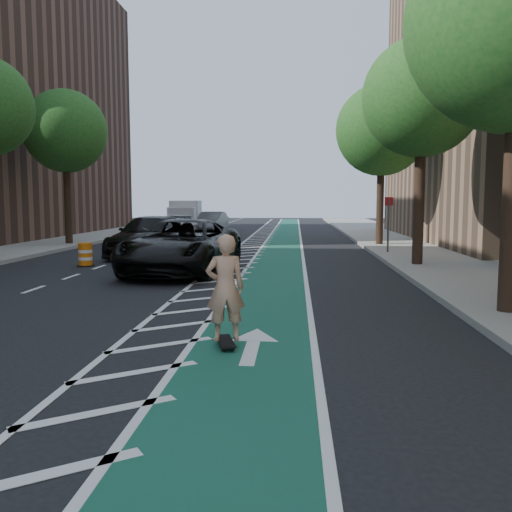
# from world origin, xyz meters

# --- Properties ---
(ground) EXTENTS (120.00, 120.00, 0.00)m
(ground) POSITION_xyz_m (0.00, 0.00, 0.00)
(ground) COLOR black
(ground) RESTS_ON ground
(bike_lane) EXTENTS (2.00, 90.00, 0.01)m
(bike_lane) POSITION_xyz_m (3.00, 10.00, 0.01)
(bike_lane) COLOR #17503E
(bike_lane) RESTS_ON ground
(buffer_strip) EXTENTS (1.40, 90.00, 0.01)m
(buffer_strip) POSITION_xyz_m (1.50, 10.00, 0.01)
(buffer_strip) COLOR silver
(buffer_strip) RESTS_ON ground
(sidewalk_right) EXTENTS (5.00, 90.00, 0.15)m
(sidewalk_right) POSITION_xyz_m (9.50, 10.00, 0.07)
(sidewalk_right) COLOR gray
(sidewalk_right) RESTS_ON ground
(curb_right) EXTENTS (0.12, 90.00, 0.16)m
(curb_right) POSITION_xyz_m (7.05, 10.00, 0.08)
(curb_right) COLOR gray
(curb_right) RESTS_ON ground
(curb_left) EXTENTS (0.12, 90.00, 0.16)m
(curb_left) POSITION_xyz_m (-7.05, 10.00, 0.08)
(curb_left) COLOR gray
(curb_left) RESTS_ON ground
(tree_r_c) EXTENTS (4.20, 4.20, 7.90)m
(tree_r_c) POSITION_xyz_m (7.90, 8.00, 5.77)
(tree_r_c) COLOR #382619
(tree_r_c) RESTS_ON ground
(tree_r_d) EXTENTS (4.20, 4.20, 7.90)m
(tree_r_d) POSITION_xyz_m (7.90, 16.00, 5.77)
(tree_r_d) COLOR #382619
(tree_r_d) RESTS_ON ground
(tree_l_d) EXTENTS (4.20, 4.20, 7.90)m
(tree_l_d) POSITION_xyz_m (-7.90, 16.00, 5.77)
(tree_l_d) COLOR #382619
(tree_l_d) RESTS_ON ground
(sign_post) EXTENTS (0.35, 0.08, 2.47)m
(sign_post) POSITION_xyz_m (7.60, 12.00, 1.35)
(sign_post) COLOR #4C4C4C
(sign_post) RESTS_ON ground
(skateboard) EXTENTS (0.42, 0.84, 0.11)m
(skateboard) POSITION_xyz_m (2.57, -2.79, 0.09)
(skateboard) COLOR black
(skateboard) RESTS_ON ground
(skateboarder) EXTENTS (0.71, 0.55, 1.71)m
(skateboarder) POSITION_xyz_m (2.57, -2.79, 0.97)
(skateboarder) COLOR tan
(skateboarder) RESTS_ON skateboard
(suv_near) EXTENTS (3.44, 6.49, 1.74)m
(suv_near) POSITION_xyz_m (0.00, 6.12, 0.87)
(suv_near) COLOR black
(suv_near) RESTS_ON ground
(suv_far) EXTENTS (2.85, 5.93, 1.66)m
(suv_far) POSITION_xyz_m (-2.40, 11.14, 0.83)
(suv_far) COLOR black
(suv_far) RESTS_ON ground
(car_silver) EXTENTS (2.34, 4.66, 1.52)m
(car_silver) POSITION_xyz_m (-3.91, 22.97, 0.76)
(car_silver) COLOR #96979B
(car_silver) RESTS_ON ground
(car_grey) EXTENTS (1.97, 4.70, 1.51)m
(car_grey) POSITION_xyz_m (-2.37, 27.54, 0.75)
(car_grey) COLOR slate
(car_grey) RESTS_ON ground
(box_truck) EXTENTS (2.84, 5.68, 2.30)m
(box_truck) POSITION_xyz_m (-6.23, 36.87, 1.06)
(box_truck) COLOR silver
(box_truck) RESTS_ON ground
(barrel_a) EXTENTS (0.61, 0.61, 0.83)m
(barrel_a) POSITION_xyz_m (-3.80, 7.48, 0.39)
(barrel_a) COLOR orange
(barrel_a) RESTS_ON ground
(barrel_b) EXTENTS (0.62, 0.62, 0.84)m
(barrel_b) POSITION_xyz_m (-2.57, 10.35, 0.40)
(barrel_b) COLOR orange
(barrel_b) RESTS_ON ground
(barrel_c) EXTENTS (0.68, 0.68, 0.92)m
(barrel_c) POSITION_xyz_m (-3.66, 14.50, 0.44)
(barrel_c) COLOR #DC470B
(barrel_c) RESTS_ON ground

